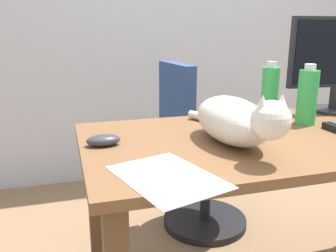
# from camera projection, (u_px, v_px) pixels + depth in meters

# --- Properties ---
(back_wall) EXTENTS (6.00, 0.04, 2.60)m
(back_wall) POSITION_uv_depth(u_px,v_px,m) (171.00, 2.00, 2.59)
(back_wall) COLOR silver
(back_wall) RESTS_ON ground_plane
(desk) EXTENTS (1.53, 0.70, 0.75)m
(desk) POSITION_uv_depth(u_px,v_px,m) (293.00, 159.00, 1.33)
(desk) COLOR brown
(desk) RESTS_ON ground_plane
(office_chair) EXTENTS (0.48, 0.48, 0.95)m
(office_chair) POSITION_uv_depth(u_px,v_px,m) (198.00, 159.00, 1.99)
(office_chair) COLOR black
(office_chair) RESTS_ON ground_plane
(cat) EXTENTS (0.20, 0.61, 0.20)m
(cat) POSITION_uv_depth(u_px,v_px,m) (235.00, 120.00, 1.15)
(cat) COLOR silver
(cat) RESTS_ON desk
(computer_mouse) EXTENTS (0.11, 0.06, 0.04)m
(computer_mouse) POSITION_uv_depth(u_px,v_px,m) (103.00, 140.00, 1.15)
(computer_mouse) COLOR #333338
(computer_mouse) RESTS_ON desk
(paper_sheet) EXTENTS (0.29, 0.34, 0.00)m
(paper_sheet) POSITION_uv_depth(u_px,v_px,m) (167.00, 177.00, 0.90)
(paper_sheet) COLOR white
(paper_sheet) RESTS_ON desk
(water_bottle) EXTENTS (0.08, 0.08, 0.23)m
(water_bottle) POSITION_uv_depth(u_px,v_px,m) (307.00, 97.00, 1.39)
(water_bottle) COLOR green
(water_bottle) RESTS_ON desk
(spray_bottle) EXTENTS (0.07, 0.07, 0.24)m
(spray_bottle) POSITION_uv_depth(u_px,v_px,m) (270.00, 92.00, 1.49)
(spray_bottle) COLOR green
(spray_bottle) RESTS_ON desk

